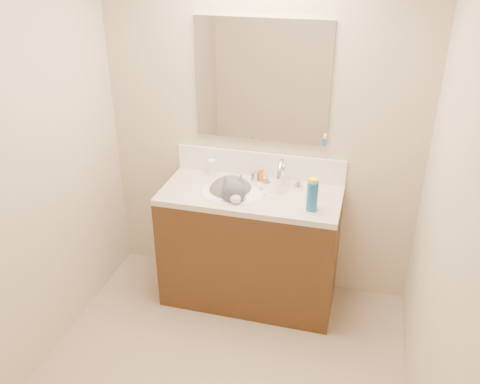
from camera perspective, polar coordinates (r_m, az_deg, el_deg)
The scene contains 16 objects.
room_shell at distance 2.27m, azimuth -4.61°, elevation 3.18°, with size 2.24×2.54×2.52m.
vanity_cabinet at distance 3.61m, azimuth 1.13°, elevation -6.42°, with size 1.20×0.55×0.82m, color #432812.
counter_slab at distance 3.39m, azimuth 1.20°, elevation -0.35°, with size 1.20×0.55×0.04m, color beige.
basin at distance 3.41m, azimuth -0.89°, elevation -1.08°, with size 0.45×0.36×0.14m, color white.
faucet at distance 3.43m, azimuth 4.69°, elevation 1.88°, with size 0.28×0.20×0.21m.
cat at distance 3.42m, azimuth -0.98°, elevation -0.15°, with size 0.44×0.46×0.33m.
backsplash at distance 3.57m, azimuth 2.23°, elevation 3.10°, with size 1.20×0.02×0.18m, color white.
mirror at distance 3.38m, azimuth 2.42°, elevation 12.28°, with size 0.90×0.02×0.80m, color white.
pill_bottle at distance 3.62m, azimuth -3.22°, elevation 2.81°, with size 0.06×0.06×0.11m, color white.
pill_label at distance 3.63m, azimuth -3.22°, elevation 2.66°, with size 0.06×0.06×0.04m, color orange.
silver_jar at distance 3.53m, azimuth 1.66°, elevation 1.75°, with size 0.05×0.05×0.06m, color #B7B7BC.
amber_bottle at distance 3.52m, azimuth 2.37°, elevation 1.93°, with size 0.04×0.04×0.09m, color orange.
toothbrush at distance 3.41m, azimuth 2.43°, elevation 0.30°, with size 0.02×0.15×0.01m, color white.
toothbrush_head at distance 3.41m, azimuth 2.43°, elevation 0.35°, with size 0.02×0.03×0.02m, color #6290D0.
spray_can at distance 3.16m, azimuth 8.11°, elevation -0.45°, with size 0.07×0.07×0.19m, color #165DA0.
spray_cap at distance 3.11m, azimuth 8.23°, elevation 1.21°, with size 0.06×0.06×0.04m, color yellow.
Camera 1 is at (0.71, -1.95, 2.40)m, focal length 38.00 mm.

